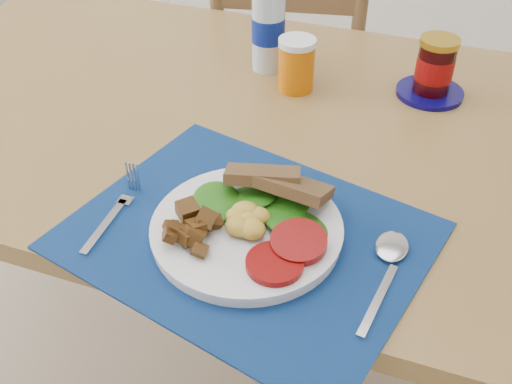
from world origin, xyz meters
TOP-DOWN VIEW (x-y plane):
  - table at (0.00, 0.20)m, footprint 1.40×0.90m
  - chair_far at (-0.03, 0.88)m, footprint 0.52×0.50m
  - placemat at (0.21, -0.11)m, footprint 0.58×0.50m
  - breakfast_plate at (0.21, -0.12)m, footprint 0.28×0.28m
  - fork at (0.01, -0.13)m, footprint 0.03×0.18m
  - spoon at (0.42, -0.10)m, footprint 0.05×0.20m
  - water_bottle at (0.07, 0.40)m, footprint 0.07×0.07m
  - juice_glass at (0.15, 0.33)m, footprint 0.07×0.07m
  - jam_on_saucer at (0.41, 0.40)m, footprint 0.13×0.13m

SIDE VIEW (x-z plane):
  - chair_far at x=-0.03m, z-range 0.00..1.19m
  - table at x=0.00m, z-range 0.29..1.04m
  - placemat at x=0.21m, z-range 0.75..0.75m
  - fork at x=0.01m, z-range 0.75..0.76m
  - spoon at x=0.42m, z-range 0.75..0.76m
  - breakfast_plate at x=0.21m, z-range 0.74..0.81m
  - juice_glass at x=0.15m, z-range 0.75..0.85m
  - jam_on_saucer at x=0.41m, z-range 0.74..0.86m
  - water_bottle at x=0.07m, z-range 0.74..0.97m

